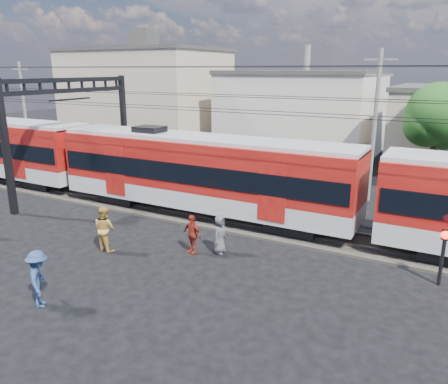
{
  "coord_description": "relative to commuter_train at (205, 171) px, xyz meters",
  "views": [
    {
      "loc": [
        10.25,
        -10.54,
        7.39
      ],
      "look_at": [
        1.84,
        5.0,
        2.41
      ],
      "focal_mm": 35.0,
      "sensor_mm": 36.0,
      "label": 1
    }
  ],
  "objects": [
    {
      "name": "pedestrian_d",
      "position": [
        1.95,
        -4.36,
        -1.56
      ],
      "size": [
        1.06,
        0.66,
        1.68
      ],
      "primitive_type": "imported",
      "rotation": [
        0.0,
        0.0,
        -0.27
      ],
      "color": "maroon",
      "rests_on": "ground"
    },
    {
      "name": "pedestrian_e",
      "position": [
        2.93,
        -3.77,
        -1.59
      ],
      "size": [
        0.55,
        0.81,
        1.63
      ],
      "primitive_type": "imported",
      "rotation": [
        0.0,
        0.0,
        1.61
      ],
      "color": "#46454A",
      "rests_on": "ground"
    },
    {
      "name": "commuter_train",
      "position": [
        0.0,
        0.0,
        0.0
      ],
      "size": [
        50.3,
        3.08,
        4.17
      ],
      "color": "black",
      "rests_on": "ground"
    },
    {
      "name": "track_bed",
      "position": [
        0.88,
        0.0,
        -2.34
      ],
      "size": [
        70.0,
        3.4,
        0.12
      ],
      "primitive_type": "cube",
      "color": "#2D2823",
      "rests_on": "ground"
    },
    {
      "name": "catenary",
      "position": [
        -7.77,
        -0.0,
        2.73
      ],
      "size": [
        70.0,
        9.3,
        7.52
      ],
      "color": "black",
      "rests_on": "ground"
    },
    {
      "name": "pedestrian_c",
      "position": [
        -0.1,
        -10.23,
        -1.45
      ],
      "size": [
        1.37,
        1.36,
        1.9
      ],
      "primitive_type": "imported",
      "rotation": [
        0.0,
        0.0,
        2.37
      ],
      "color": "navy",
      "rests_on": "ground"
    },
    {
      "name": "ground",
      "position": [
        0.88,
        -8.0,
        -2.4
      ],
      "size": [
        120.0,
        120.0,
        0.0
      ],
      "primitive_type": "plane",
      "color": "black",
      "rests_on": "ground"
    },
    {
      "name": "tree_near",
      "position": [
        10.07,
        10.09,
        2.26
      ],
      "size": [
        3.82,
        3.64,
        6.72
      ],
      "color": "#382619",
      "rests_on": "ground"
    },
    {
      "name": "rail_far",
      "position": [
        0.88,
        0.75,
        -2.22
      ],
      "size": [
        70.0,
        0.12,
        0.12
      ],
      "primitive_type": "cube",
      "color": "#59544C",
      "rests_on": "track_bed"
    },
    {
      "name": "pedestrian_b",
      "position": [
        -1.44,
        -5.84,
        -1.43
      ],
      "size": [
        1.0,
        0.81,
        1.94
      ],
      "primitive_type": "imported",
      "rotation": [
        0.0,
        0.0,
        3.06
      ],
      "color": "gold",
      "rests_on": "ground"
    },
    {
      "name": "building_midwest",
      "position": [
        -1.12,
        19.0,
        1.25
      ],
      "size": [
        12.24,
        12.24,
        7.3
      ],
      "color": "beige",
      "rests_on": "ground"
    },
    {
      "name": "rail_near",
      "position": [
        0.88,
        -0.75,
        -2.22
      ],
      "size": [
        70.0,
        0.12,
        0.12
      ],
      "primitive_type": "cube",
      "color": "#59544C",
      "rests_on": "track_bed"
    },
    {
      "name": "building_west",
      "position": [
        -16.12,
        16.0,
        2.25
      ],
      "size": [
        14.28,
        10.2,
        9.3
      ],
      "color": "#B9A98E",
      "rests_on": "ground"
    },
    {
      "name": "utility_pole_mid",
      "position": [
        6.88,
        7.0,
        2.13
      ],
      "size": [
        1.8,
        0.24,
        8.5
      ],
      "color": "slate",
      "rests_on": "ground"
    },
    {
      "name": "crossing_signal",
      "position": [
        11.16,
        -2.55,
        -0.95
      ],
      "size": [
        0.3,
        0.3,
        2.09
      ],
      "color": "black",
      "rests_on": "ground"
    },
    {
      "name": "utility_pole_west",
      "position": [
        -21.12,
        6.0,
        1.88
      ],
      "size": [
        1.8,
        0.24,
        8.0
      ],
      "color": "slate",
      "rests_on": "ground"
    }
  ]
}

